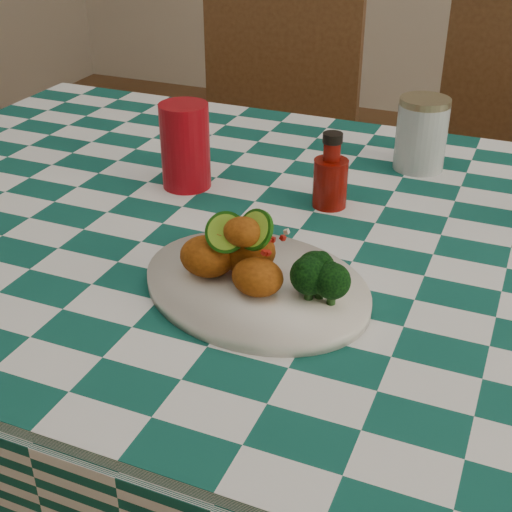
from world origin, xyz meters
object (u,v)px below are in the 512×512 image
at_px(red_tumbler, 185,146).
at_px(mason_jar, 421,134).
at_px(plate, 256,286).
at_px(wooden_chair_right, 493,225).
at_px(fried_chicken_pile, 246,249).
at_px(dining_table, 293,421).
at_px(ketchup_bottle, 331,170).
at_px(wooden_chair_left, 259,184).

distance_m(red_tumbler, mason_jar, 0.43).
xyz_separation_m(plate, wooden_chair_right, (0.25, 0.91, -0.29)).
height_order(fried_chicken_pile, wooden_chair_right, wooden_chair_right).
bearing_deg(dining_table, ketchup_bottle, 80.79).
relative_size(ketchup_bottle, mason_jar, 0.95).
bearing_deg(fried_chicken_pile, ketchup_bottle, 85.46).
bearing_deg(ketchup_bottle, fried_chicken_pile, -94.54).
bearing_deg(dining_table, fried_chicken_pile, -92.12).
height_order(red_tumbler, mason_jar, red_tumbler).
bearing_deg(red_tumbler, wooden_chair_left, 101.98).
relative_size(fried_chicken_pile, wooden_chair_left, 0.14).
xyz_separation_m(mason_jar, wooden_chair_left, (-0.50, 0.44, -0.36)).
bearing_deg(wooden_chair_right, fried_chicken_pile, -97.29).
distance_m(fried_chicken_pile, mason_jar, 0.52).
distance_m(red_tumbler, wooden_chair_left, 0.78).
bearing_deg(plate, wooden_chair_left, 112.28).
relative_size(plate, ketchup_bottle, 2.57).
bearing_deg(red_tumbler, mason_jar, 33.52).
bearing_deg(plate, dining_table, 92.12).
xyz_separation_m(red_tumbler, mason_jar, (0.35, 0.23, -0.01)).
bearing_deg(plate, ketchup_bottle, 88.27).
relative_size(red_tumbler, wooden_chair_left, 0.15).
distance_m(dining_table, fried_chicken_pile, 0.49).
bearing_deg(red_tumbler, plate, -48.07).
height_order(dining_table, fried_chicken_pile, fried_chicken_pile).
relative_size(dining_table, wooden_chair_right, 1.65).
bearing_deg(wooden_chair_right, plate, -96.46).
bearing_deg(mason_jar, red_tumbler, -146.48).
bearing_deg(fried_chicken_pile, red_tumbler, 130.22).
bearing_deg(wooden_chair_right, ketchup_bottle, -102.24).
xyz_separation_m(dining_table, red_tumbler, (-0.24, 0.08, 0.47)).
distance_m(red_tumbler, ketchup_bottle, 0.25).
xyz_separation_m(red_tumbler, ketchup_bottle, (0.25, 0.02, -0.01)).
relative_size(fried_chicken_pile, red_tumbler, 0.96).
height_order(dining_table, wooden_chair_right, wooden_chair_right).
height_order(red_tumbler, ketchup_bottle, red_tumbler).
distance_m(plate, wooden_chair_left, 1.06).
xyz_separation_m(fried_chicken_pile, wooden_chair_right, (0.26, 0.91, -0.35)).
bearing_deg(mason_jar, wooden_chair_right, 71.68).
relative_size(plate, mason_jar, 2.45).
height_order(plate, fried_chicken_pile, fried_chicken_pile).
relative_size(plate, wooden_chair_left, 0.33).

